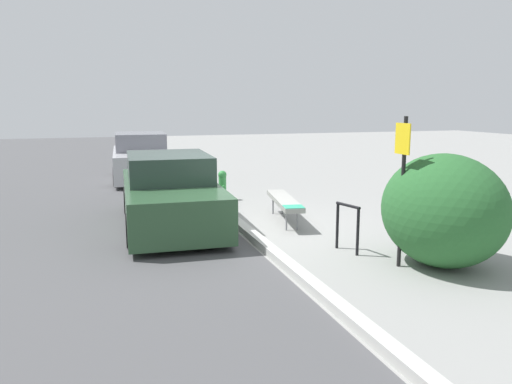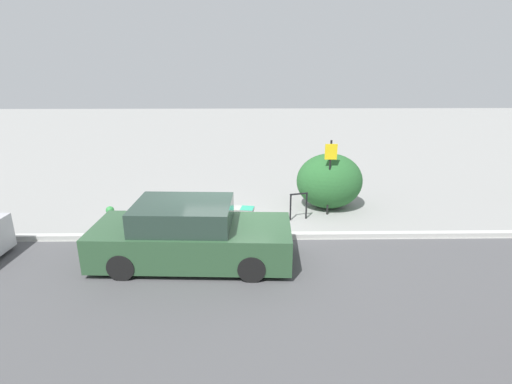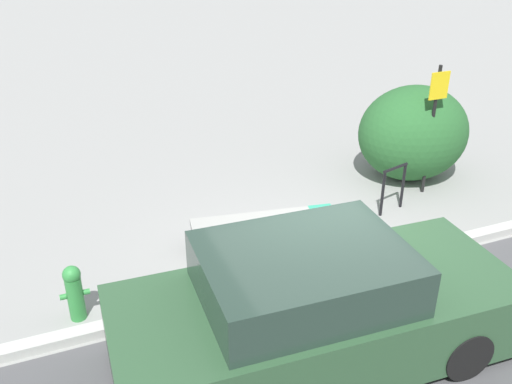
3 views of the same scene
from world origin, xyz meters
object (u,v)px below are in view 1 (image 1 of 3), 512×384
(bike_rack, at_px, (348,223))
(parked_car_far, at_px, (141,158))
(parked_car_near, at_px, (170,194))
(bench, at_px, (284,201))
(fire_hydrant, at_px, (222,184))
(sign_post, at_px, (402,178))

(bike_rack, relative_size, parked_car_far, 0.18)
(bike_rack, distance_m, parked_car_near, 3.81)
(bench, xyz_separation_m, fire_hydrant, (-2.82, -0.65, -0.04))
(bike_rack, bearing_deg, sign_post, 22.21)
(bike_rack, xyz_separation_m, fire_hydrant, (-5.21, -0.87, -0.09))
(bench, xyz_separation_m, sign_post, (3.33, 0.60, 0.94))
(fire_hydrant, bearing_deg, parked_car_near, -35.32)
(bench, bearing_deg, parked_car_near, -90.22)
(parked_car_near, distance_m, parked_car_far, 6.82)
(fire_hydrant, relative_size, parked_car_near, 0.17)
(sign_post, xyz_separation_m, parked_car_near, (-3.74, -2.96, -0.72))
(parked_car_far, bearing_deg, sign_post, 18.24)
(sign_post, height_order, fire_hydrant, sign_post)
(bench, relative_size, parked_car_far, 0.48)
(bike_rack, distance_m, sign_post, 1.35)
(bike_rack, xyz_separation_m, parked_car_near, (-2.80, -2.58, 0.16))
(parked_car_near, height_order, parked_car_far, parked_car_far)
(bench, distance_m, parked_car_far, 7.60)
(sign_post, height_order, parked_car_far, sign_post)
(bench, distance_m, fire_hydrant, 2.89)
(parked_car_near, bearing_deg, sign_post, 40.79)
(sign_post, bearing_deg, parked_car_near, -141.68)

